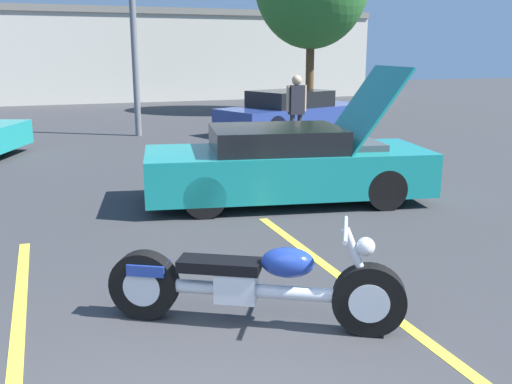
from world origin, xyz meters
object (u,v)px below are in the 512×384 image
show_car_hood_open (288,164)px  spectator_by_show_car (296,106)px  parked_car_right_row (293,112)px  motorcycle (252,284)px

show_car_hood_open → spectator_by_show_car: show_car_hood_open is taller
parked_car_right_row → spectator_by_show_car: spectator_by_show_car is taller
motorcycle → show_car_hood_open: 4.37m
motorcycle → show_car_hood_open: show_car_hood_open is taller
motorcycle → parked_car_right_row: (5.40, 11.29, 0.22)m
parked_car_right_row → show_car_hood_open: bearing=-134.1°
motorcycle → parked_car_right_row: 12.51m
show_car_hood_open → parked_car_right_row: 8.15m
motorcycle → spectator_by_show_car: bearing=93.0°
motorcycle → spectator_by_show_car: size_ratio=1.30×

